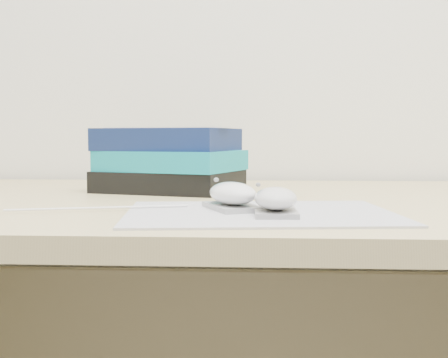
# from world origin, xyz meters

# --- Properties ---
(desk) EXTENTS (1.60, 0.80, 0.73)m
(desk) POSITION_xyz_m (0.00, 1.64, 0.50)
(desk) COLOR tan
(desk) RESTS_ON ground
(mousepad) EXTENTS (0.37, 0.30, 0.00)m
(mousepad) POSITION_xyz_m (-0.02, 1.37, 0.73)
(mousepad) COLOR #9A99A1
(mousepad) RESTS_ON desk
(mouse_rear) EXTENTS (0.09, 0.12, 0.04)m
(mouse_rear) POSITION_xyz_m (-0.06, 1.39, 0.75)
(mouse_rear) COLOR #A3A3A5
(mouse_rear) RESTS_ON mousepad
(mouse_front) EXTENTS (0.06, 0.10, 0.04)m
(mouse_front) POSITION_xyz_m (0.00, 1.34, 0.75)
(mouse_front) COLOR gray
(mouse_front) RESTS_ON mousepad
(usb_cable) EXTENTS (0.23, 0.07, 0.00)m
(usb_cable) POSITION_xyz_m (-0.24, 1.39, 0.73)
(usb_cable) COLOR white
(usb_cable) RESTS_ON mousepad
(book_stack) EXTENTS (0.28, 0.25, 0.12)m
(book_stack) POSITION_xyz_m (-0.18, 1.70, 0.79)
(book_stack) COLOR black
(book_stack) RESTS_ON desk
(pouch) EXTENTS (0.13, 0.10, 0.10)m
(pouch) POSITION_xyz_m (-0.13, 1.70, 0.78)
(pouch) COLOR black
(pouch) RESTS_ON desk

